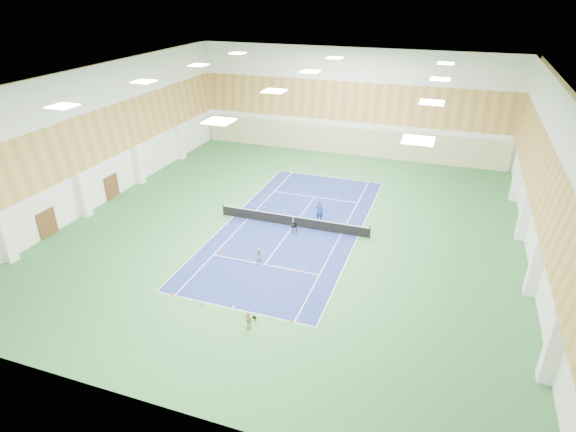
{
  "coord_description": "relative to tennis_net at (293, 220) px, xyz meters",
  "views": [
    {
      "loc": [
        11.39,
        -33.77,
        18.38
      ],
      "look_at": [
        0.31,
        -2.16,
        2.0
      ],
      "focal_mm": 30.0,
      "sensor_mm": 36.0,
      "label": 1
    }
  ],
  "objects": [
    {
      "name": "ball_cart",
      "position": [
        0.46,
        -1.03,
        -0.15
      ],
      "size": [
        0.57,
        0.57,
        0.8
      ],
      "primitive_type": null,
      "rotation": [
        0.0,
        0.0,
        0.25
      ],
      "color": "black",
      "rests_on": "ground"
    },
    {
      "name": "cone_svc_b",
      "position": [
        -1.27,
        -6.03,
        -0.43
      ],
      "size": [
        0.22,
        0.22,
        0.24
      ],
      "primitive_type": "cone",
      "color": "#FF480D",
      "rests_on": "ground"
    },
    {
      "name": "cone_svc_d",
      "position": [
        2.96,
        -6.26,
        -0.42
      ],
      "size": [
        0.23,
        0.23,
        0.25
      ],
      "primitive_type": "cone",
      "color": "#FF470D",
      "rests_on": "ground"
    },
    {
      "name": "cone_svc_c",
      "position": [
        1.09,
        -6.06,
        -0.45
      ],
      "size": [
        0.17,
        0.17,
        0.19
      ],
      "primitive_type": "cone",
      "color": "#EC4C0C",
      "rests_on": "ground"
    },
    {
      "name": "coach",
      "position": [
        1.78,
        1.68,
        0.4
      ],
      "size": [
        0.74,
        0.53,
        1.9
      ],
      "primitive_type": "imported",
      "rotation": [
        0.0,
        0.0,
        3.03
      ],
      "color": "#204093",
      "rests_on": "ground"
    },
    {
      "name": "door_left_b",
      "position": [
        -17.92,
        0.0,
        0.55
      ],
      "size": [
        0.08,
        1.8,
        2.2
      ],
      "primitive_type": "cube",
      "color": "#593319",
      "rests_on": "ground"
    },
    {
      "name": "cone_base_a",
      "position": [
        -4.25,
        -11.9,
        -0.44
      ],
      "size": [
        0.2,
        0.2,
        0.22
      ],
      "primitive_type": "cone",
      "color": "#F0460C",
      "rests_on": "ground"
    },
    {
      "name": "cone_base_d",
      "position": [
        3.91,
        -11.89,
        -0.45
      ],
      "size": [
        0.18,
        0.18,
        0.2
      ],
      "primitive_type": "cone",
      "color": "#DF610B",
      "rests_on": "ground"
    },
    {
      "name": "door_left_a",
      "position": [
        -17.92,
        -8.0,
        0.55
      ],
      "size": [
        0.08,
        1.8,
        2.2
      ],
      "primitive_type": "cube",
      "color": "#593319",
      "rests_on": "ground"
    },
    {
      "name": "cone_base_b",
      "position": [
        -1.88,
        -12.26,
        -0.43
      ],
      "size": [
        0.21,
        0.21,
        0.23
      ],
      "primitive_type": "cone",
      "color": "#DA510B",
      "rests_on": "ground"
    },
    {
      "name": "back_curtain",
      "position": [
        0.0,
        19.75,
        1.05
      ],
      "size": [
        35.4,
        0.16,
        3.2
      ],
      "primitive_type": "cube",
      "color": "#C6B793",
      "rests_on": "ground"
    },
    {
      "name": "cone_base_c",
      "position": [
        1.87,
        -12.47,
        -0.43
      ],
      "size": [
        0.21,
        0.21,
        0.23
      ],
      "primitive_type": "cone",
      "color": "#F85C0D",
      "rests_on": "ground"
    },
    {
      "name": "ground",
      "position": [
        0.0,
        0.0,
        -0.55
      ],
      "size": [
        40.0,
        40.0,
        0.0
      ],
      "primitive_type": "plane",
      "color": "#2D6A35",
      "rests_on": "ground"
    },
    {
      "name": "wood_cladding",
      "position": [
        0.0,
        0.0,
        7.45
      ],
      "size": [
        36.0,
        40.0,
        8.0
      ],
      "primitive_type": null,
      "color": "tan",
      "rests_on": "room_shell"
    },
    {
      "name": "ceiling_light_grid",
      "position": [
        0.0,
        0.0,
        11.37
      ],
      "size": [
        21.4,
        25.4,
        0.06
      ],
      "primitive_type": null,
      "color": "white",
      "rests_on": "room_shell"
    },
    {
      "name": "tennis_net",
      "position": [
        0.0,
        0.0,
        0.0
      ],
      "size": [
        12.8,
        0.1,
        1.1
      ],
      "primitive_type": null,
      "color": "black",
      "rests_on": "ground"
    },
    {
      "name": "cone_svc_a",
      "position": [
        -3.54,
        -6.02,
        -0.43
      ],
      "size": [
        0.22,
        0.22,
        0.24
      ],
      "primitive_type": "cone",
      "color": "#D7630B",
      "rests_on": "ground"
    },
    {
      "name": "court_surface",
      "position": [
        0.0,
        0.0,
        -0.55
      ],
      "size": [
        10.97,
        23.77,
        0.01
      ],
      "primitive_type": "cube",
      "color": "navy",
      "rests_on": "ground"
    },
    {
      "name": "child_court",
      "position": [
        -0.4,
        -6.37,
        0.04
      ],
      "size": [
        0.72,
        0.66,
        1.19
      ],
      "primitive_type": "imported",
      "rotation": [
        0.0,
        0.0,
        0.46
      ],
      "color": "gray",
      "rests_on": "ground"
    },
    {
      "name": "tennis_balls_scatter",
      "position": [
        0.0,
        0.0,
        -0.5
      ],
      "size": [
        10.57,
        22.77,
        0.07
      ],
      "primitive_type": null,
      "color": "#BDDC25",
      "rests_on": "ground"
    },
    {
      "name": "room_shell",
      "position": [
        0.0,
        0.0,
        5.45
      ],
      "size": [
        36.0,
        40.0,
        12.0
      ],
      "primitive_type": null,
      "color": "white",
      "rests_on": "ground"
    },
    {
      "name": "child_apron",
      "position": [
        1.75,
        -13.29,
        0.02
      ],
      "size": [
        0.73,
        0.48,
        1.15
      ],
      "primitive_type": "imported",
      "rotation": [
        0.0,
        0.0,
        -0.32
      ],
      "color": "tan",
      "rests_on": "ground"
    }
  ]
}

